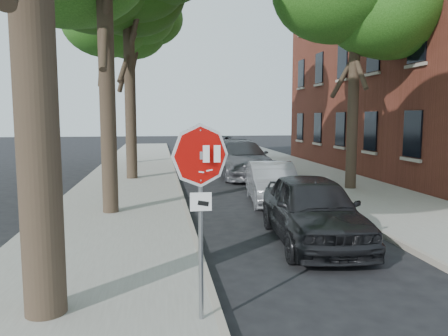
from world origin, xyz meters
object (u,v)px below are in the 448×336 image
at_px(car_a, 312,209).
at_px(car_c, 240,159).
at_px(car_b, 272,183).
at_px(car_d, 220,149).
at_px(tree_far, 131,41).
at_px(stop_sign, 201,184).

bearing_deg(car_a, car_c, 92.37).
xyz_separation_m(car_a, car_b, (0.27, 4.54, -0.10)).
distance_m(car_a, car_d, 17.24).
height_order(car_a, car_d, car_d).
xyz_separation_m(tree_far, car_d, (5.23, -0.23, -6.38)).
xyz_separation_m(car_c, car_d, (-0.09, 6.23, -0.02)).
bearing_deg(car_a, stop_sign, -123.33).
bearing_deg(car_b, car_a, -86.90).
xyz_separation_m(stop_sign, car_c, (3.30, 14.68, -1.10)).
height_order(car_a, car_c, car_c).
bearing_deg(car_d, car_c, -90.13).
height_order(car_b, car_c, car_c).
relative_size(car_c, car_d, 0.98).
relative_size(car_a, car_d, 0.74).
relative_size(tree_far, car_c, 1.59).
distance_m(tree_far, car_c, 10.51).
xyz_separation_m(stop_sign, car_b, (3.14, 8.21, -1.28)).
bearing_deg(car_c, tree_far, 126.57).
bearing_deg(car_a, car_d, 93.49).
relative_size(car_b, car_c, 0.69).
xyz_separation_m(stop_sign, car_a, (2.87, 3.67, -1.19)).
bearing_deg(car_d, stop_sign, -99.71).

